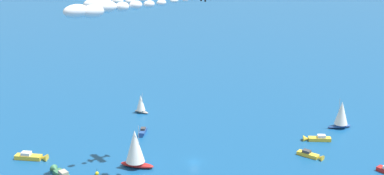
% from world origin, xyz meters
% --- Properties ---
extents(ground_plane, '(2000.00, 2000.00, 0.00)m').
position_xyz_m(ground_plane, '(0.00, 0.00, 0.00)').
color(ground_plane, navy).
extents(sailboat_far_stbd, '(5.74, 9.02, 11.22)m').
position_xyz_m(sailboat_far_stbd, '(-4.76, 59.73, 5.12)').
color(sailboat_far_stbd, '#23478C').
rests_on(sailboat_far_stbd, ground_plane).
extents(sailboat_inshore, '(6.11, 5.00, 8.00)m').
position_xyz_m(sailboat_inshore, '(-48.63, -0.59, 3.65)').
color(sailboat_inshore, '#9E9993').
rests_on(sailboat_inshore, ground_plane).
extents(motorboat_offshore, '(7.79, 10.24, 3.02)m').
position_xyz_m(motorboat_offshore, '(-22.54, -45.59, 0.81)').
color(motorboat_offshore, gold).
rests_on(motorboat_offshore, ground_plane).
extents(motorboat_trailing, '(10.35, 5.01, 2.91)m').
position_xyz_m(motorboat_trailing, '(-7.51, -39.97, 0.78)').
color(motorboat_trailing, '#33704C').
rests_on(motorboat_trailing, ground_plane).
extents(motorboat_outer_ring_a, '(6.40, 9.40, 2.71)m').
position_xyz_m(motorboat_outer_ring_a, '(1.34, 44.68, 0.73)').
color(motorboat_outer_ring_a, gold).
rests_on(motorboat_outer_ring_a, ground_plane).
extents(motorboat_outer_ring_b, '(8.72, 6.06, 2.52)m').
position_xyz_m(motorboat_outer_ring_b, '(11.86, 35.49, 0.68)').
color(motorboat_outer_ring_b, gold).
rests_on(motorboat_outer_ring_b, ground_plane).
extents(sailboat_outer_ring_d, '(8.95, 10.07, 13.63)m').
position_xyz_m(sailboat_outer_ring_d, '(-4.17, -17.74, 6.22)').
color(sailboat_outer_ring_d, '#B21E1E').
rests_on(sailboat_outer_ring_d, ground_plane).
extents(motorboat_outer_ring_e, '(7.38, 5.47, 2.16)m').
position_xyz_m(motorboat_outer_ring_e, '(-28.30, -7.20, 0.58)').
color(motorboat_outer_ring_e, '#23478C').
rests_on(motorboat_outer_ring_e, ground_plane).
extents(marker_buoy, '(1.10, 1.10, 2.10)m').
position_xyz_m(marker_buoy, '(-3.95, -29.93, 0.39)').
color(marker_buoy, yellow).
rests_on(marker_buoy, ground_plane).
extents(smoke_trail_lead, '(8.70, 26.74, 2.83)m').
position_xyz_m(smoke_trail_lead, '(-1.23, -24.35, 51.35)').
color(smoke_trail_lead, silver).
extents(smoke_trail_wingman, '(10.94, 35.52, 3.72)m').
position_xyz_m(smoke_trail_wingman, '(15.10, -30.58, 52.70)').
color(smoke_trail_wingman, silver).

